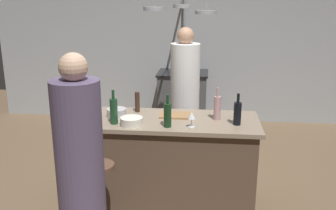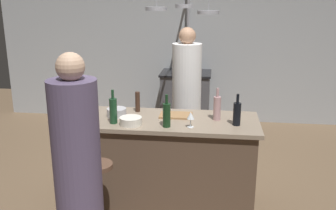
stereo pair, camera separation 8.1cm
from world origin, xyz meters
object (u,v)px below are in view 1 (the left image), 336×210
object	(u,v)px
pepper_mill	(137,102)
mixing_bowl_steel	(117,113)
guest_left	(81,174)
wine_bottle_green	(114,111)
cutting_board	(176,115)
wine_bottle_rose	(217,107)
stove_range	(183,99)
chef	(185,101)
wine_bottle_dark	(237,113)
wine_glass_by_chef	(192,116)
bar_stool_left	(101,196)
mixing_bowl_ceramic	(131,121)
wine_bottle_red	(168,115)
wine_glass_near_left_guest	(93,107)

from	to	relation	value
pepper_mill	mixing_bowl_steel	distance (m)	0.26
guest_left	wine_bottle_green	size ratio (longest dim) A/B	5.19
cutting_board	wine_bottle_rose	bearing A→B (deg)	-9.63
stove_range	chef	distance (m)	1.42
guest_left	wine_bottle_green	xyz separation A→B (m)	(0.06, 0.82, 0.24)
cutting_board	mixing_bowl_steel	distance (m)	0.59
stove_range	mixing_bowl_steel	world-z (taller)	mixing_bowl_steel
chef	wine_bottle_dark	world-z (taller)	chef
chef	wine_glass_by_chef	distance (m)	1.31
chef	pepper_mill	world-z (taller)	chef
bar_stool_left	stove_range	bearing A→B (deg)	80.58
pepper_mill	mixing_bowl_ceramic	xyz separation A→B (m)	(0.02, -0.42, -0.07)
guest_left	mixing_bowl_ceramic	bearing A→B (deg)	73.91
cutting_board	pepper_mill	distance (m)	0.43
mixing_bowl_ceramic	wine_bottle_red	bearing A→B (deg)	-2.74
guest_left	wine_bottle_rose	bearing A→B (deg)	45.54
mixing_bowl_steel	stove_range	bearing A→B (deg)	78.35
pepper_mill	wine_bottle_dark	xyz separation A→B (m)	(1.00, -0.31, 0.01)
guest_left	wine_bottle_rose	distance (m)	1.48
wine_bottle_rose	wine_glass_by_chef	xyz separation A→B (m)	(-0.24, -0.25, -0.02)
guest_left	wine_bottle_rose	world-z (taller)	guest_left
pepper_mill	wine_bottle_green	bearing A→B (deg)	-110.70
wine_glass_by_chef	mixing_bowl_steel	distance (m)	0.79
wine_bottle_dark	mixing_bowl_ceramic	bearing A→B (deg)	-173.48
cutting_board	wine_bottle_red	bearing A→B (deg)	-98.62
stove_range	mixing_bowl_ceramic	world-z (taller)	mixing_bowl_ceramic
wine_bottle_green	mixing_bowl_ceramic	bearing A→B (deg)	-7.66
wine_bottle_green	wine_bottle_red	world-z (taller)	wine_bottle_green
chef	cutting_board	xyz separation A→B (m)	(-0.03, -0.97, 0.12)
bar_stool_left	cutting_board	size ratio (longest dim) A/B	2.12
wine_bottle_red	mixing_bowl_ceramic	distance (m)	0.35
stove_range	bar_stool_left	world-z (taller)	stove_range
wine_bottle_dark	stove_range	bearing A→B (deg)	104.81
bar_stool_left	guest_left	bearing A→B (deg)	-93.67
chef	guest_left	distance (m)	2.18
wine_bottle_rose	pepper_mill	bearing A→B (deg)	168.09
bar_stool_left	wine_glass_near_left_guest	bearing A→B (deg)	109.62
guest_left	wine_bottle_rose	xyz separation A→B (m)	(1.03, 1.05, 0.24)
wine_bottle_rose	wine_bottle_red	bearing A→B (deg)	-149.98
wine_glass_by_chef	mixing_bowl_ceramic	size ratio (longest dim) A/B	0.70
bar_stool_left	wine_glass_by_chef	xyz separation A→B (m)	(0.76, 0.41, 0.63)
guest_left	pepper_mill	world-z (taller)	guest_left
chef	wine_glass_near_left_guest	world-z (taller)	chef
mixing_bowl_steel	wine_glass_by_chef	bearing A→B (deg)	-17.40
bar_stool_left	wine_bottle_green	size ratio (longest dim) A/B	2.09
guest_left	wine_bottle_green	bearing A→B (deg)	85.83
bar_stool_left	guest_left	xyz separation A→B (m)	(-0.02, -0.39, 0.41)
wine_glass_near_left_guest	mixing_bowl_steel	size ratio (longest dim) A/B	0.76
bar_stool_left	wine_glass_near_left_guest	xyz separation A→B (m)	(-0.22, 0.62, 0.63)
wine_glass_near_left_guest	mixing_bowl_ceramic	bearing A→B (deg)	-26.17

